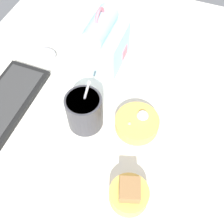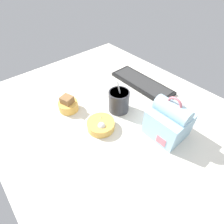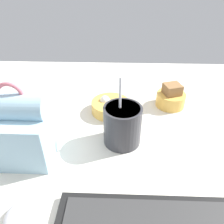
% 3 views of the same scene
% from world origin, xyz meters
% --- Properties ---
extents(desk_surface, '(1.40, 1.10, 0.02)m').
position_xyz_m(desk_surface, '(0.00, 0.00, 0.01)').
color(desk_surface, silver).
rests_on(desk_surface, ground).
extents(lunch_bag, '(0.16, 0.15, 0.21)m').
position_xyz_m(lunch_bag, '(0.24, 0.10, 0.10)').
color(lunch_bag, '#9EC6DB').
rests_on(lunch_bag, desk_surface).
extents(soup_cup, '(0.11, 0.11, 0.19)m').
position_xyz_m(soup_cup, '(-0.02, 0.04, 0.08)').
color(soup_cup, '#333338').
rests_on(soup_cup, desk_surface).
extents(bento_bowl_sandwich, '(0.10, 0.10, 0.08)m').
position_xyz_m(bento_bowl_sandwich, '(-0.19, -0.15, 0.05)').
color(bento_bowl_sandwich, '#EAB24C').
rests_on(bento_bowl_sandwich, desk_surface).
extents(bento_bowl_snacks, '(0.13, 0.13, 0.06)m').
position_xyz_m(bento_bowl_snacks, '(0.02, -0.11, 0.04)').
color(bento_bowl_snacks, '#EAB24C').
rests_on(bento_bowl_snacks, desk_surface).
extents(computer_mouse, '(0.06, 0.08, 0.03)m').
position_xyz_m(computer_mouse, '(0.18, 0.29, 0.03)').
color(computer_mouse, silver).
rests_on(computer_mouse, desk_surface).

